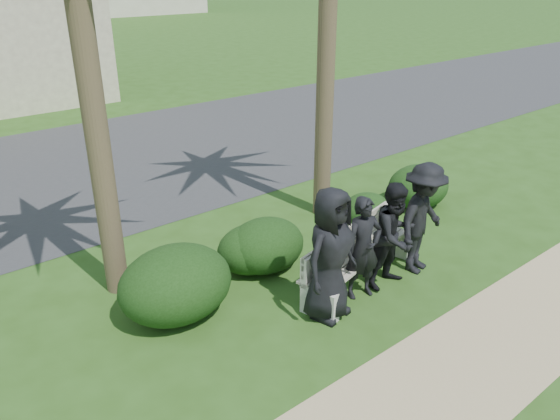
% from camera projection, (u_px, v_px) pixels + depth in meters
% --- Properties ---
extents(ground, '(160.00, 160.00, 0.00)m').
position_uv_depth(ground, '(345.00, 307.00, 7.69)').
color(ground, '#294C15').
rests_on(ground, ground).
extents(footpath, '(30.00, 1.60, 0.01)m').
position_uv_depth(footpath, '(454.00, 375.00, 6.42)').
color(footpath, tan).
rests_on(footpath, ground).
extents(asphalt_street, '(160.00, 8.00, 0.01)m').
position_uv_depth(asphalt_street, '(110.00, 162.00, 13.33)').
color(asphalt_street, '#2D2D30').
rests_on(asphalt_street, ground).
extents(park_bench, '(2.52, 1.09, 0.84)m').
position_uv_depth(park_bench, '(359.00, 259.00, 8.18)').
color(park_bench, gray).
rests_on(park_bench, ground).
extents(man_a, '(1.01, 0.75, 1.87)m').
position_uv_depth(man_a, '(330.00, 255.00, 7.16)').
color(man_a, black).
rests_on(man_a, ground).
extents(man_b, '(0.64, 0.50, 1.53)m').
position_uv_depth(man_b, '(363.00, 248.00, 7.68)').
color(man_b, black).
rests_on(man_b, ground).
extents(man_c, '(0.79, 0.62, 1.62)m').
position_uv_depth(man_c, '(395.00, 235.00, 7.95)').
color(man_c, black).
rests_on(man_c, ground).
extents(man_d, '(1.26, 0.90, 1.77)m').
position_uv_depth(man_d, '(422.00, 219.00, 8.29)').
color(man_d, black).
rests_on(man_d, ground).
extents(hedge_b, '(1.58, 1.31, 1.03)m').
position_uv_depth(hedge_b, '(176.00, 282.00, 7.33)').
color(hedge_b, black).
rests_on(hedge_b, ground).
extents(hedge_c, '(1.16, 0.96, 0.76)m').
position_uv_depth(hedge_c, '(252.00, 247.00, 8.52)').
color(hedge_c, black).
rests_on(hedge_c, ground).
extents(hedge_d, '(1.29, 1.07, 0.84)m').
position_uv_depth(hedge_d, '(265.00, 244.00, 8.54)').
color(hedge_d, black).
rests_on(hedge_d, ground).
extents(hedge_e, '(0.96, 0.79, 0.63)m').
position_uv_depth(hedge_e, '(366.00, 209.00, 10.02)').
color(hedge_e, black).
rests_on(hedge_e, ground).
extents(hedge_f, '(1.31, 1.09, 0.86)m').
position_uv_depth(hedge_f, '(418.00, 185.00, 10.79)').
color(hedge_f, black).
rests_on(hedge_f, ground).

